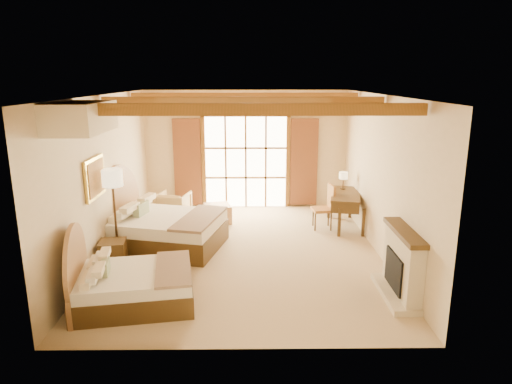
{
  "coord_description": "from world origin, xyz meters",
  "views": [
    {
      "loc": [
        0.14,
        -8.9,
        3.54
      ],
      "look_at": [
        0.24,
        0.2,
        1.23
      ],
      "focal_mm": 32.0,
      "sensor_mm": 36.0,
      "label": 1
    }
  ],
  "objects_px": {
    "armchair": "(174,206)",
    "nightstand": "(113,255)",
    "bed_near": "(126,282)",
    "desk": "(345,209)",
    "bed_far": "(157,227)"
  },
  "relations": [
    {
      "from": "bed_far",
      "to": "armchair",
      "type": "xyz_separation_m",
      "value": [
        0.01,
        1.98,
        -0.1
      ]
    },
    {
      "from": "bed_near",
      "to": "bed_far",
      "type": "relative_size",
      "value": 0.76
    },
    {
      "from": "bed_near",
      "to": "nightstand",
      "type": "relative_size",
      "value": 3.6
    },
    {
      "from": "bed_far",
      "to": "desk",
      "type": "height_order",
      "value": "bed_far"
    },
    {
      "from": "bed_near",
      "to": "nightstand",
      "type": "xyz_separation_m",
      "value": [
        -0.6,
        1.35,
        -0.08
      ]
    },
    {
      "from": "nightstand",
      "to": "desk",
      "type": "distance_m",
      "value": 5.48
    },
    {
      "from": "bed_near",
      "to": "desk",
      "type": "distance_m",
      "value": 5.75
    },
    {
      "from": "bed_far",
      "to": "nightstand",
      "type": "height_order",
      "value": "bed_far"
    },
    {
      "from": "nightstand",
      "to": "armchair",
      "type": "xyz_separation_m",
      "value": [
        0.62,
        3.14,
        0.07
      ]
    },
    {
      "from": "armchair",
      "to": "nightstand",
      "type": "bearing_deg",
      "value": 90.64
    },
    {
      "from": "bed_near",
      "to": "armchair",
      "type": "relative_size",
      "value": 2.63
    },
    {
      "from": "armchair",
      "to": "desk",
      "type": "bearing_deg",
      "value": -176.53
    },
    {
      "from": "armchair",
      "to": "desk",
      "type": "relative_size",
      "value": 0.47
    },
    {
      "from": "bed_far",
      "to": "desk",
      "type": "distance_m",
      "value": 4.47
    },
    {
      "from": "bed_near",
      "to": "nightstand",
      "type": "distance_m",
      "value": 1.48
    }
  ]
}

